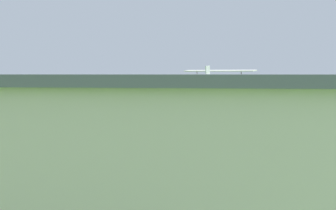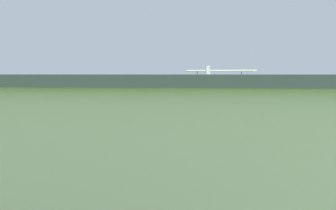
{
  "view_description": "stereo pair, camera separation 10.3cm",
  "coord_description": "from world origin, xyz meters",
  "px_view_note": "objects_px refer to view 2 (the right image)",
  "views": [
    {
      "loc": [
        -12.97,
        55.24,
        6.95
      ],
      "look_at": [
        -5.11,
        10.57,
        4.0
      ],
      "focal_mm": 51.34,
      "sensor_mm": 36.0,
      "label": 1
    },
    {
      "loc": [
        -13.07,
        55.22,
        6.95
      ],
      "look_at": [
        -5.11,
        10.57,
        4.0
      ],
      "focal_mm": 51.34,
      "sensor_mm": 36.0,
      "label": 2
    }
  ],
  "objects_px": {
    "person_crossing_taxiway": "(324,177)",
    "person_at_fence_line": "(278,159)",
    "biplane": "(217,81)",
    "windsock": "(17,87)"
  },
  "relations": [
    {
      "from": "person_crossing_taxiway",
      "to": "biplane",
      "type": "bearing_deg",
      "value": -72.71
    },
    {
      "from": "person_at_fence_line",
      "to": "windsock",
      "type": "bearing_deg",
      "value": -31.21
    },
    {
      "from": "person_crossing_taxiway",
      "to": "windsock",
      "type": "xyz_separation_m",
      "value": [
        31.56,
        -22.69,
        4.61
      ]
    },
    {
      "from": "biplane",
      "to": "windsock",
      "type": "xyz_separation_m",
      "value": [
        23.08,
        4.56,
        -0.77
      ]
    },
    {
      "from": "biplane",
      "to": "person_crossing_taxiway",
      "type": "relative_size",
      "value": 5.78
    },
    {
      "from": "person_at_fence_line",
      "to": "windsock",
      "type": "height_order",
      "value": "windsock"
    },
    {
      "from": "person_crossing_taxiway",
      "to": "windsock",
      "type": "height_order",
      "value": "windsock"
    },
    {
      "from": "person_crossing_taxiway",
      "to": "person_at_fence_line",
      "type": "bearing_deg",
      "value": -63.95
    },
    {
      "from": "biplane",
      "to": "windsock",
      "type": "distance_m",
      "value": 23.54
    },
    {
      "from": "person_crossing_taxiway",
      "to": "person_at_fence_line",
      "type": "xyz_separation_m",
      "value": [
        2.48,
        -5.08,
        0.08
      ]
    }
  ]
}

